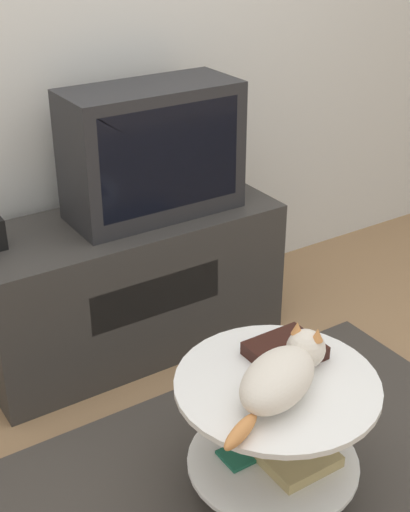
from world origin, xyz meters
name	(u,v)px	position (x,y,z in m)	size (l,w,h in m)	color
ground_plane	(286,487)	(0.00, 0.00, 0.00)	(12.00, 12.00, 0.00)	#93704C
wall_back	(84,14)	(0.00, 1.33, 1.30)	(8.00, 0.05, 2.60)	silver
rug	(286,484)	(0.00, 0.00, 0.01)	(1.66, 1.22, 0.02)	#3D3833
tv_stand	(129,284)	(-0.04, 1.00, 0.29)	(1.23, 0.48, 0.58)	#33302D
tv	(153,151)	(0.09, 1.00, 0.83)	(0.67, 0.30, 0.50)	#232326
coffee_table	(276,425)	(-0.06, 0.00, 0.29)	(0.61, 0.61, 0.43)	#B2B2B7
dvd_box	(285,351)	(0.03, 0.09, 0.47)	(0.21, 0.17, 0.04)	black
cat	(282,374)	(-0.08, -0.04, 0.51)	(0.49, 0.29, 0.14)	silver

